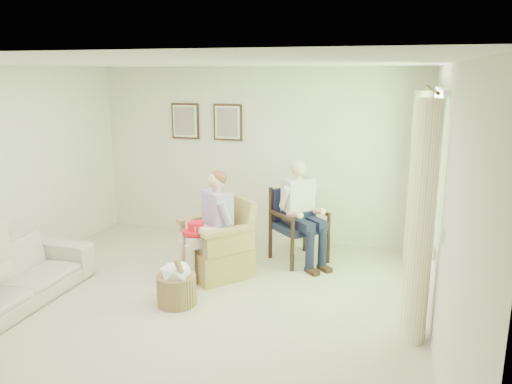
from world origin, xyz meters
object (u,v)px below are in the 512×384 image
Objects in this scene: hatbox at (176,283)px; red_hat at (196,229)px; person_wicker at (213,219)px; wood_armchair at (301,221)px; wicker_armchair at (218,250)px; person_dark at (299,205)px; sofa at (2,281)px.

red_hat is at bearing 93.72° from hatbox.
wood_armchair is at bearing 86.94° from person_wicker.
wood_armchair is 1.33m from person_wicker.
person_dark reaches higher than wicker_armchair.
red_hat reaches higher than hatbox.
wood_armchair is 0.45× the size of sofa.
hatbox reaches higher than sofa.
wood_armchair is 0.74× the size of person_wicker.
person_wicker reaches higher than wood_armchair.
red_hat is 0.79m from hatbox.
sofa is at bearing 172.55° from person_dark.
person_wicker reaches higher than hatbox.
wicker_armchair is 2.82× the size of red_hat.
sofa is at bearing -143.03° from red_hat.
red_hat is at bearing -53.03° from sofa.
wood_armchair is 0.71× the size of person_dark.
red_hat is (-0.17, -0.15, -0.10)m from person_wicker.
wood_armchair is at bearing 45.98° from red_hat.
hatbox is at bearing -168.49° from person_dark.
hatbox is at bearing -57.23° from wicker_armchair.
person_dark reaches higher than hatbox.
person_wicker is at bearing -52.63° from sofa.
sofa is (-1.89, -1.58, 0.01)m from wicker_armchair.
wicker_armchair is at bearing 170.29° from person_dark.
sofa is at bearing -160.62° from hatbox.
person_wicker is at bearing 41.24° from red_hat.
sofa is 1.64× the size of person_wicker.
wicker_armchair is 0.45× the size of sofa.
sofa is at bearing -100.07° from wicker_armchair.
wicker_armchair is 1.52× the size of hatbox.
wood_armchair reaches higher than sofa.
red_hat is (-1.07, -0.94, -0.14)m from person_dark.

